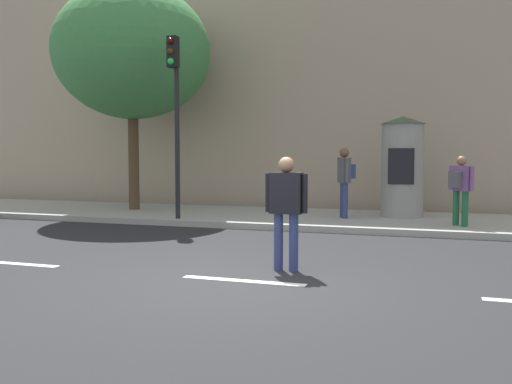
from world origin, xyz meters
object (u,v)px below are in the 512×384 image
traffic_light (175,98)px  street_tree (132,52)px  poster_column (402,166)px  pedestrian_with_backpack (345,176)px  pedestrian_in_red_top (287,202)px  pedestrian_in_dark_shirt (460,184)px

traffic_light → street_tree: size_ratio=0.69×
poster_column → pedestrian_with_backpack: (-1.36, -0.76, -0.26)m
poster_column → pedestrian_in_red_top: (-1.29, -6.72, -0.42)m
street_tree → traffic_light: bearing=-39.2°
poster_column → street_tree: street_tree is taller
traffic_light → pedestrian_with_backpack: bearing=21.7°
street_tree → pedestrian_with_backpack: street_tree is taller
pedestrian_with_backpack → pedestrian_in_dark_shirt: pedestrian_with_backpack is taller
traffic_light → pedestrian_with_backpack: traffic_light is taller
street_tree → pedestrian_with_backpack: 7.14m
poster_column → pedestrian_in_dark_shirt: bearing=-49.0°
poster_column → pedestrian_in_red_top: 6.85m
poster_column → pedestrian_in_red_top: bearing=-100.9°
poster_column → pedestrian_with_backpack: size_ratio=1.46×
street_tree → pedestrian_in_red_top: size_ratio=3.74×
street_tree → pedestrian_in_red_top: street_tree is taller
traffic_light → poster_column: (5.32, 2.34, -1.68)m
pedestrian_with_backpack → pedestrian_in_red_top: bearing=-89.4°
pedestrian_with_backpack → pedestrian_in_dark_shirt: (2.72, -0.80, -0.11)m
poster_column → street_tree: (-7.59, -0.48, 3.23)m
street_tree → pedestrian_in_dark_shirt: street_tree is taller
poster_column → pedestrian_in_dark_shirt: size_ratio=1.64×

